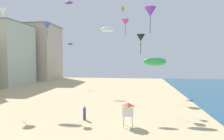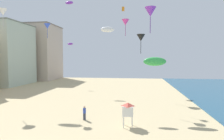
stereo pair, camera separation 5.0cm
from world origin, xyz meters
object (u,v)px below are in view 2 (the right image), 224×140
lifeguard_stand (128,109)px  kite_green_parafoil_2 (155,62)px  kite_blue_delta (47,26)px  kite_purple_parafoil (69,3)px  kite_magenta_delta (125,22)px  kite_flyer (84,112)px  kite_white_parafoil (107,29)px  kite_orange_box (123,9)px  kite_purple_delta (150,12)px  kite_white_delta (3,12)px  kite_purple_parafoil_2 (70,44)px  kite_black_delta (141,38)px

lifeguard_stand → kite_green_parafoil_2: kite_green_parafoil_2 is taller
kite_green_parafoil_2 → kite_blue_delta: kite_blue_delta is taller
kite_purple_parafoil → kite_magenta_delta: (14.55, -15.58, -7.98)m
kite_flyer → kite_white_parafoil: kite_white_parafoil is taller
kite_blue_delta → kite_orange_box: bearing=63.7°
kite_flyer → lifeguard_stand: bearing=23.5°
kite_blue_delta → kite_purple_delta: kite_purple_delta is taller
kite_flyer → kite_purple_parafoil: size_ratio=0.83×
kite_white_parafoil → kite_white_delta: bearing=176.8°
kite_green_parafoil_2 → kite_magenta_delta: kite_magenta_delta is taller
lifeguard_stand → kite_purple_parafoil_2: 34.26m
kite_blue_delta → kite_magenta_delta: kite_magenta_delta is taller
kite_orange_box → kite_magenta_delta: bearing=-84.6°
lifeguard_stand → kite_purple_parafoil: bearing=106.3°
kite_blue_delta → kite_magenta_delta: size_ratio=0.81×
kite_flyer → kite_orange_box: (2.70, 24.61, 18.01)m
kite_magenta_delta → kite_white_delta: bearing=-174.3°
kite_flyer → kite_purple_parafoil_2: bearing=153.0°
kite_orange_box → kite_blue_delta: 22.76m
kite_white_parafoil → kite_white_delta: 17.05m
kite_white_parafoil → kite_white_delta: size_ratio=0.68×
kite_green_parafoil_2 → kite_white_parafoil: bearing=157.8°
kite_white_delta → kite_purple_delta: 22.89m
kite_blue_delta → kite_purple_parafoil_2: kite_blue_delta is taller
kite_flyer → kite_white_delta: (-14.88, 6.63, 13.54)m
kite_green_parafoil_2 → kite_white_delta: (-23.12, 3.54, 7.65)m
kite_flyer → kite_green_parafoil_2: (8.24, 3.09, 5.88)m
kite_magenta_delta → kite_white_parafoil: bearing=-129.8°
kite_orange_box → kite_black_delta: kite_orange_box is taller
kite_magenta_delta → kite_purple_delta: bearing=-6.7°
kite_purple_parafoil_2 → kite_magenta_delta: size_ratio=0.56×
kite_green_parafoil_2 → kite_purple_delta: kite_purple_delta is taller
kite_blue_delta → kite_purple_parafoil: bearing=100.3°
lifeguard_stand → kite_orange_box: 31.35m
kite_purple_delta → lifeguard_stand: bearing=-106.4°
kite_white_parafoil → kite_purple_delta: bearing=21.5°
kite_black_delta → kite_white_delta: size_ratio=1.24×
kite_purple_parafoil → kite_flyer: bearing=-66.8°
kite_white_parafoil → kite_black_delta: kite_black_delta is taller
kite_flyer → kite_purple_delta: (7.96, 8.10, 13.21)m
kite_purple_parafoil → kite_purple_delta: 25.20m
kite_black_delta → kite_orange_box: bearing=112.2°
lifeguard_stand → kite_green_parafoil_2: 7.48m
kite_purple_parafoil → kite_orange_box: bearing=2.1°
lifeguard_stand → kite_orange_box: bearing=80.6°
kite_white_delta → kite_magenta_delta: bearing=5.7°
kite_white_parafoil → kite_orange_box: bearing=87.4°
kite_orange_box → kite_magenta_delta: kite_orange_box is taller
kite_purple_parafoil → kite_white_delta: bearing=-104.6°
kite_orange_box → lifeguard_stand: bearing=-84.7°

